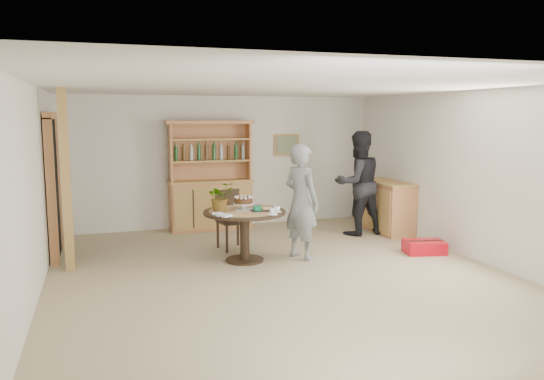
{
  "coord_description": "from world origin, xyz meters",
  "views": [
    {
      "loc": [
        -2.25,
        -6.47,
        2.13
      ],
      "look_at": [
        0.13,
        0.82,
        1.05
      ],
      "focal_mm": 35.0,
      "sensor_mm": 36.0,
      "label": 1
    }
  ],
  "objects_px": {
    "hutch": "(210,193)",
    "dining_chair": "(230,215)",
    "teen_boy": "(301,202)",
    "adult_person": "(358,183)",
    "sideboard": "(387,206)",
    "dining_table": "(245,221)",
    "red_suitcase": "(424,247)"
  },
  "relations": [
    {
      "from": "hutch",
      "to": "dining_chair",
      "type": "bearing_deg",
      "value": -89.54
    },
    {
      "from": "teen_boy",
      "to": "adult_person",
      "type": "xyz_separation_m",
      "value": [
        1.55,
        1.2,
        0.07
      ]
    },
    {
      "from": "hutch",
      "to": "sideboard",
      "type": "bearing_deg",
      "value": -22.21
    },
    {
      "from": "sideboard",
      "to": "dining_table",
      "type": "distance_m",
      "value": 3.22
    },
    {
      "from": "teen_boy",
      "to": "red_suitcase",
      "type": "distance_m",
      "value": 2.1
    },
    {
      "from": "red_suitcase",
      "to": "adult_person",
      "type": "bearing_deg",
      "value": 114.93
    },
    {
      "from": "teen_boy",
      "to": "red_suitcase",
      "type": "bearing_deg",
      "value": -124.98
    },
    {
      "from": "dining_table",
      "to": "sideboard",
      "type": "bearing_deg",
      "value": 20.31
    },
    {
      "from": "dining_table",
      "to": "teen_boy",
      "type": "xyz_separation_m",
      "value": [
        0.85,
        -0.1,
        0.26
      ]
    },
    {
      "from": "dining_chair",
      "to": "adult_person",
      "type": "height_order",
      "value": "adult_person"
    },
    {
      "from": "sideboard",
      "to": "dining_table",
      "type": "height_order",
      "value": "sideboard"
    },
    {
      "from": "hutch",
      "to": "sideboard",
      "type": "relative_size",
      "value": 1.62
    },
    {
      "from": "adult_person",
      "to": "teen_boy",
      "type": "bearing_deg",
      "value": 32.7
    },
    {
      "from": "sideboard",
      "to": "red_suitcase",
      "type": "height_order",
      "value": "sideboard"
    },
    {
      "from": "adult_person",
      "to": "red_suitcase",
      "type": "height_order",
      "value": "adult_person"
    },
    {
      "from": "dining_chair",
      "to": "teen_boy",
      "type": "bearing_deg",
      "value": -57.94
    },
    {
      "from": "hutch",
      "to": "red_suitcase",
      "type": "height_order",
      "value": "hutch"
    },
    {
      "from": "adult_person",
      "to": "sideboard",
      "type": "bearing_deg",
      "value": 176.27
    },
    {
      "from": "hutch",
      "to": "sideboard",
      "type": "height_order",
      "value": "hutch"
    },
    {
      "from": "sideboard",
      "to": "teen_boy",
      "type": "distance_m",
      "value": 2.51
    },
    {
      "from": "dining_chair",
      "to": "adult_person",
      "type": "relative_size",
      "value": 0.51
    },
    {
      "from": "hutch",
      "to": "sideboard",
      "type": "distance_m",
      "value": 3.29
    },
    {
      "from": "hutch",
      "to": "teen_boy",
      "type": "relative_size",
      "value": 1.19
    },
    {
      "from": "sideboard",
      "to": "adult_person",
      "type": "xyz_separation_m",
      "value": [
        -0.61,
        -0.01,
        0.46
      ]
    },
    {
      "from": "hutch",
      "to": "teen_boy",
      "type": "bearing_deg",
      "value": -70.35
    },
    {
      "from": "sideboard",
      "to": "red_suitcase",
      "type": "distance_m",
      "value": 1.62
    },
    {
      "from": "red_suitcase",
      "to": "hutch",
      "type": "bearing_deg",
      "value": 146.48
    },
    {
      "from": "dining_chair",
      "to": "teen_boy",
      "type": "height_order",
      "value": "teen_boy"
    },
    {
      "from": "hutch",
      "to": "dining_chair",
      "type": "height_order",
      "value": "hutch"
    },
    {
      "from": "teen_boy",
      "to": "adult_person",
      "type": "distance_m",
      "value": 1.96
    },
    {
      "from": "dining_table",
      "to": "dining_chair",
      "type": "xyz_separation_m",
      "value": [
        -0.02,
        0.83,
        -0.07
      ]
    },
    {
      "from": "teen_boy",
      "to": "dining_table",
      "type": "bearing_deg",
      "value": 58.52
    }
  ]
}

